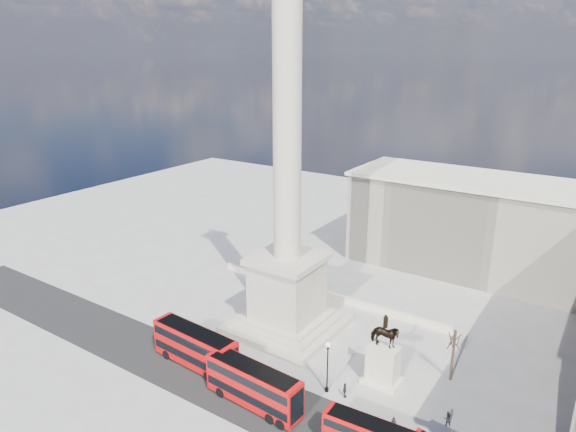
# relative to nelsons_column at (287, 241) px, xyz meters

# --- Properties ---
(ground) EXTENTS (180.00, 180.00, 0.00)m
(ground) POSITION_rel_nelsons_column_xyz_m (0.00, -5.00, -12.92)
(ground) COLOR #A4A29C
(ground) RESTS_ON ground
(asphalt_road) EXTENTS (120.00, 9.00, 0.01)m
(asphalt_road) POSITION_rel_nelsons_column_xyz_m (5.00, -15.00, -12.91)
(asphalt_road) COLOR #242424
(asphalt_road) RESTS_ON ground
(nelsons_column) EXTENTS (14.00, 14.00, 49.85)m
(nelsons_column) POSITION_rel_nelsons_column_xyz_m (0.00, 0.00, 0.00)
(nelsons_column) COLOR #BDB19E
(nelsons_column) RESTS_ON ground
(balustrade_wall) EXTENTS (40.00, 0.60, 1.10)m
(balustrade_wall) POSITION_rel_nelsons_column_xyz_m (0.00, 11.00, -12.37)
(balustrade_wall) COLOR beige
(balustrade_wall) RESTS_ON ground
(building_northeast) EXTENTS (51.00, 17.00, 16.60)m
(building_northeast) POSITION_rel_nelsons_column_xyz_m (20.00, 35.00, -4.59)
(building_northeast) COLOR #B7AC96
(building_northeast) RESTS_ON ground
(red_bus_a) EXTENTS (12.27, 3.52, 4.92)m
(red_bus_a) POSITION_rel_nelsons_column_xyz_m (-4.11, -13.93, -10.34)
(red_bus_a) COLOR #BA090B
(red_bus_a) RESTS_ON ground
(red_bus_b) EXTENTS (11.87, 3.39, 4.76)m
(red_bus_b) POSITION_rel_nelsons_column_xyz_m (6.31, -15.86, -10.42)
(red_bus_b) COLOR #BA090B
(red_bus_b) RESTS_ON ground
(victorian_lamp) EXTENTS (0.55, 0.55, 6.37)m
(victorian_lamp) POSITION_rel_nelsons_column_xyz_m (11.75, -9.39, -9.17)
(victorian_lamp) COLOR black
(victorian_lamp) RESTS_ON ground
(equestrian_statue) EXTENTS (4.31, 3.24, 8.90)m
(equestrian_statue) POSITION_rel_nelsons_column_xyz_m (16.27, -4.34, -9.79)
(equestrian_statue) COLOR beige
(equestrian_statue) RESTS_ON ground
(bare_tree_mid) EXTENTS (1.82, 1.82, 6.91)m
(bare_tree_mid) POSITION_rel_nelsons_column_xyz_m (22.79, 0.66, -7.47)
(bare_tree_mid) COLOR #332319
(bare_tree_mid) RESTS_ON ground
(pedestrian_walking) EXTENTS (0.75, 0.57, 1.86)m
(pedestrian_walking) POSITION_rel_nelsons_column_xyz_m (20.68, -11.50, -11.99)
(pedestrian_walking) COLOR black
(pedestrian_walking) RESTS_ON ground
(pedestrian_standing) EXTENTS (0.99, 0.94, 1.62)m
(pedestrian_standing) POSITION_rel_nelsons_column_xyz_m (24.84, -7.26, -12.11)
(pedestrian_standing) COLOR black
(pedestrian_standing) RESTS_ON ground
(pedestrian_crossing) EXTENTS (0.90, 1.13, 1.80)m
(pedestrian_crossing) POSITION_rel_nelsons_column_xyz_m (13.89, -9.13, -12.02)
(pedestrian_crossing) COLOR black
(pedestrian_crossing) RESTS_ON ground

